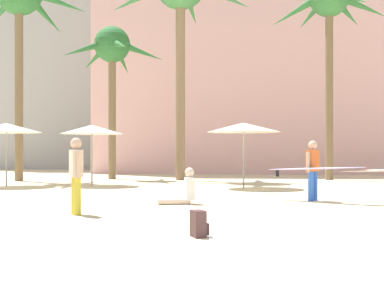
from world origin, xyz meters
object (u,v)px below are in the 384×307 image
cafe_umbrella_1 (92,129)px  cafe_umbrella_2 (244,127)px  palm_tree_left (19,3)px  person_mid_left (76,173)px  person_mid_right (183,191)px  palm_tree_far_right (112,54)px  person_far_right (313,168)px  palm_tree_right (329,9)px  cafe_umbrella_4 (6,128)px  backpack (199,224)px  beach_towel (271,236)px

cafe_umbrella_1 → cafe_umbrella_2: (6.04, -0.85, 0.01)m
palm_tree_left → person_mid_left: 16.25m
palm_tree_left → person_mid_right: (8.86, -10.25, -8.03)m
palm_tree_far_right → person_far_right: size_ratio=3.03×
palm_tree_right → cafe_umbrella_4: bearing=-155.1°
palm_tree_right → person_mid_right: bearing=-114.6°
backpack → person_mid_left: size_ratio=0.25×
palm_tree_left → palm_tree_right: palm_tree_left is taller
cafe_umbrella_4 → backpack: bearing=-53.8°
cafe_umbrella_4 → person_mid_left: bearing=-57.5°
person_mid_left → cafe_umbrella_4: bearing=91.8°
cafe_umbrella_2 → cafe_umbrella_4: bearing=178.9°
person_far_right → person_mid_right: bearing=-125.3°
palm_tree_right → person_far_right: bearing=-101.5°
palm_tree_right → person_mid_right: 16.11m
palm_tree_far_right → person_mid_right: palm_tree_far_right is taller
palm_tree_right → cafe_umbrella_2: 9.83m
person_far_right → backpack: bearing=-75.9°
beach_towel → cafe_umbrella_4: bearing=130.2°
palm_tree_far_right → backpack: palm_tree_far_right is taller
palm_tree_far_right → beach_towel: bearing=-68.4°
palm_tree_right → cafe_umbrella_2: (-4.21, -6.46, -6.09)m
backpack → cafe_umbrella_1: bearing=88.9°
beach_towel → person_mid_right: size_ratio=1.92×
palm_tree_far_right → cafe_umbrella_4: palm_tree_far_right is taller
cafe_umbrella_1 → person_far_right: (7.90, -5.97, -1.35)m
palm_tree_left → person_mid_right: palm_tree_left is taller
palm_tree_left → person_mid_left: bearing=-61.8°
palm_tree_far_right → backpack: (5.77, -17.64, -6.12)m
beach_towel → palm_tree_far_right: bearing=111.6°
cafe_umbrella_4 → person_far_right: bearing=-25.4°
palm_tree_left → palm_tree_far_right: size_ratio=1.30×
backpack → person_far_right: (2.63, 6.32, 0.70)m
cafe_umbrella_2 → person_mid_right: bearing=-104.3°
palm_tree_right → person_far_right: size_ratio=3.92×
cafe_umbrella_2 → cafe_umbrella_1: bearing=172.0°
cafe_umbrella_1 → cafe_umbrella_2: 6.10m
palm_tree_left → cafe_umbrella_4: bearing=-73.2°
person_far_right → person_mid_left: size_ratio=1.54×
cafe_umbrella_1 → person_mid_left: 9.96m
cafe_umbrella_4 → person_mid_left: cafe_umbrella_4 is taller
person_mid_right → person_mid_left: size_ratio=0.61×
palm_tree_right → cafe_umbrella_1: palm_tree_right is taller
cafe_umbrella_2 → person_mid_left: size_ratio=1.68×
backpack → beach_towel: bearing=-15.4°
person_far_right → cafe_umbrella_2: bearing=146.7°
palm_tree_far_right → beach_towel: (6.91, -17.46, -6.32)m
palm_tree_far_right → cafe_umbrella_2: bearing=-43.4°
palm_tree_right → person_far_right: palm_tree_right is taller
cafe_umbrella_1 → cafe_umbrella_4: (-3.25, -0.66, 0.05)m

